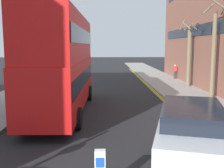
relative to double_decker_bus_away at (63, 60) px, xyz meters
The scene contains 9 objects.
sidewalk_right 10.11m from the double_decker_bus_away, 24.10° to the left, with size 4.00×80.00×0.14m, color #9E9991.
sidewalk_left 6.46m from the double_decker_bus_away, 136.59° to the left, with size 4.00×80.00×0.14m, color #9E9991.
kerb_line_outer 7.63m from the double_decker_bus_away, 16.16° to the left, with size 0.10×56.00×0.01m, color yellow.
kerb_line_inner 7.49m from the double_decker_bus_away, 16.53° to the left, with size 0.10×56.00×0.01m, color yellow.
double_decker_bus_away is the anchor object (origin of this frame).
taxi_minivan 9.63m from the double_decker_bus_away, 58.25° to the right, with size 3.08×5.14×2.12m.
pedestrian_far 18.10m from the double_decker_bus_away, 54.43° to the left, with size 0.34×0.22×1.62m.
street_tree_near 13.45m from the double_decker_bus_away, 41.07° to the left, with size 1.63×1.73×6.21m.
street_tree_mid 10.48m from the double_decker_bus_away, 16.82° to the left, with size 1.65×1.88×7.06m.
Camera 1 is at (0.15, -3.17, 3.85)m, focal length 42.10 mm.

